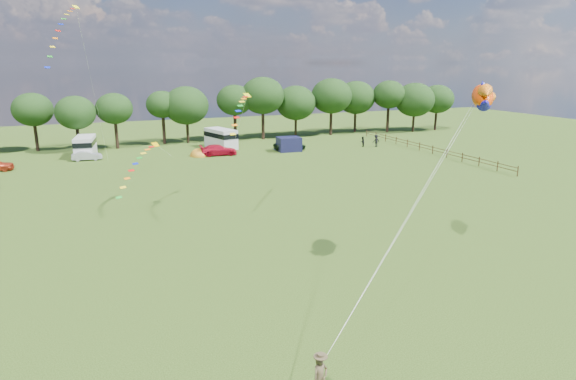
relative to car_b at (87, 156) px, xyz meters
name	(u,v)px	position (x,y,z in m)	size (l,w,h in m)	color
ground_plane	(341,293)	(13.32, -46.17, -0.62)	(180.00, 180.00, 0.00)	#19320C
tree_line	(209,103)	(18.62, 8.82, 5.73)	(102.98, 10.98, 10.27)	black
fence	(426,147)	(45.32, -11.67, 0.08)	(0.12, 33.12, 1.20)	#472D19
car_b	(87,156)	(0.00, 0.00, 0.00)	(1.31, 3.50, 1.23)	#9B9DA3
car_c	(218,150)	(16.97, -3.00, 0.12)	(2.07, 4.94, 1.48)	#B50C22
car_d	(290,146)	(27.76, -2.77, 0.04)	(2.19, 4.83, 1.32)	black
campervan_b	(85,146)	(-0.13, 2.94, 0.87)	(3.04, 5.87, 2.76)	silver
campervan_c	(221,138)	(18.77, 2.66, 0.94)	(4.13, 6.38, 2.90)	silver
tent_orange	(199,156)	(14.40, -2.49, -0.60)	(2.65, 2.90, 2.07)	#C57D1C
tent_greyblue	(283,149)	(27.07, -1.78, -0.60)	(2.96, 3.24, 2.20)	slate
awning_navy	(289,144)	(27.33, -3.49, 0.40)	(3.25, 2.64, 2.03)	#141434
kite_flyer	(320,378)	(8.44, -53.65, 0.31)	(0.67, 0.44, 1.85)	brown
fish_kite	(483,97)	(23.19, -44.97, 9.87)	(2.97, 3.54, 1.97)	#F74100
streamer_kite_a	(64,25)	(-0.37, -17.65, 15.11)	(3.30, 5.50, 5.74)	#FFF412
streamer_kite_b	(141,161)	(4.80, -25.05, 3.60)	(4.30, 4.62, 3.80)	#E4B200
streamer_kite_c	(242,106)	(12.42, -30.44, 8.46)	(3.13, 4.81, 2.78)	yellow
walker_a	(362,142)	(39.16, -4.24, 0.16)	(0.76, 0.47, 1.56)	black
walker_b	(376,141)	(41.10, -5.04, 0.31)	(1.20, 0.56, 1.86)	black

